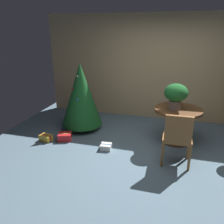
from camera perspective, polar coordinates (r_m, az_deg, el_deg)
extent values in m
plane|color=slate|center=(4.21, 9.30, -11.72)|extent=(6.60, 6.60, 0.00)
cube|color=tan|center=(5.86, 12.51, 10.67)|extent=(6.00, 0.10, 2.60)
cylinder|color=brown|center=(4.95, 15.62, -6.92)|extent=(0.56, 0.56, 0.04)
cylinder|color=brown|center=(4.81, 15.99, -3.35)|extent=(0.27, 0.27, 0.63)
cylinder|color=brown|center=(4.69, 16.38, 0.49)|extent=(0.95, 0.95, 0.05)
cylinder|color=#665B51|center=(4.59, 15.55, 1.72)|extent=(0.22, 0.22, 0.19)
ellipsoid|color=#195623|center=(4.52, 15.84, 4.76)|extent=(0.45, 0.45, 0.34)
sphere|color=red|center=(4.42, 14.36, 4.34)|extent=(0.08, 0.08, 0.08)
sphere|color=red|center=(4.51, 14.76, 5.99)|extent=(0.07, 0.07, 0.07)
sphere|color=red|center=(4.45, 17.26, 4.58)|extent=(0.06, 0.06, 0.06)
sphere|color=red|center=(4.45, 14.32, 4.58)|extent=(0.09, 0.09, 0.09)
cylinder|color=brown|center=(4.28, 12.86, -8.01)|extent=(0.04, 0.04, 0.44)
cylinder|color=brown|center=(4.30, 18.70, -8.51)|extent=(0.04, 0.04, 0.44)
cylinder|color=brown|center=(3.95, 12.54, -10.52)|extent=(0.04, 0.04, 0.44)
cylinder|color=brown|center=(3.96, 18.93, -11.04)|extent=(0.04, 0.04, 0.44)
cube|color=brown|center=(4.00, 16.09, -6.40)|extent=(0.48, 0.42, 0.05)
cube|color=brown|center=(3.73, 16.44, -4.18)|extent=(0.43, 0.05, 0.45)
cylinder|color=brown|center=(5.42, -7.44, -3.48)|extent=(0.10, 0.10, 0.11)
cone|color=#195623|center=(5.17, -7.81, 4.39)|extent=(0.93, 0.93, 1.42)
sphere|color=gold|center=(5.15, -10.00, 5.01)|extent=(0.07, 0.07, 0.07)
sphere|color=red|center=(5.09, -9.82, 5.66)|extent=(0.06, 0.06, 0.06)
sphere|color=gold|center=(5.08, -8.97, 8.99)|extent=(0.05, 0.05, 0.05)
sphere|color=silver|center=(5.01, -8.65, 8.90)|extent=(0.05, 0.05, 0.05)
sphere|color=#2D51A8|center=(4.98, -8.64, 3.09)|extent=(0.06, 0.06, 0.06)
cube|color=red|center=(4.91, -11.81, -6.10)|extent=(0.33, 0.31, 0.15)
cube|color=gold|center=(4.91, -11.81, -6.10)|extent=(0.27, 0.11, 0.15)
cube|color=silver|center=(4.46, -1.54, -8.74)|extent=(0.22, 0.21, 0.11)
cube|color=#1E569E|center=(4.46, -1.54, -8.74)|extent=(0.21, 0.05, 0.11)
cube|color=gold|center=(4.98, -16.31, -6.26)|extent=(0.28, 0.21, 0.13)
cube|color=red|center=(4.98, -16.31, -6.26)|extent=(0.25, 0.08, 0.13)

